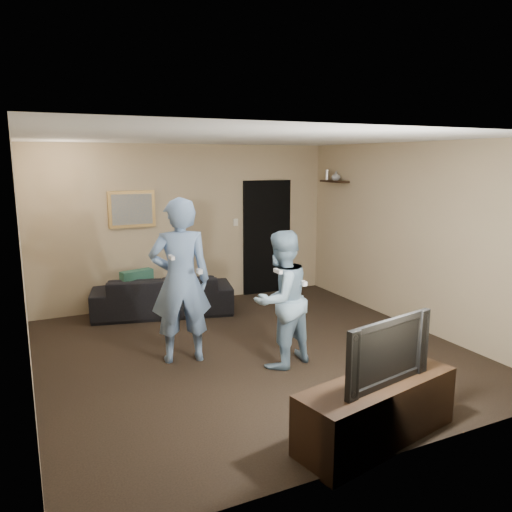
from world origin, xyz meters
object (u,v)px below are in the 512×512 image
sofa (163,294)px  television (380,349)px  wii_player_left (180,281)px  wii_player_right (281,299)px  tv_console (377,411)px

sofa → television: size_ratio=2.13×
television → wii_player_left: 2.57m
wii_player_right → television: bearing=-90.0°
wii_player_left → wii_player_right: bearing=-32.5°
wii_player_left → wii_player_right: wii_player_left is taller
tv_console → television: bearing=168.6°
tv_console → television: television is taller
tv_console → wii_player_right: wii_player_right is taller
sofa → tv_console: sofa is taller
sofa → wii_player_left: wii_player_left is taller
wii_player_right → tv_console: bearing=-90.0°
tv_console → television: (-0.00, 0.00, 0.56)m
sofa → television: (0.72, -4.25, 0.50)m
tv_console → wii_player_left: bearing=101.3°
tv_console → wii_player_right: 1.82m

